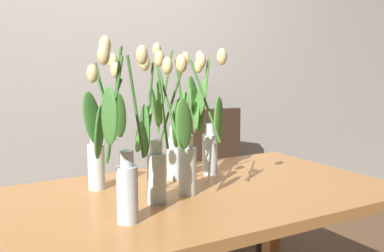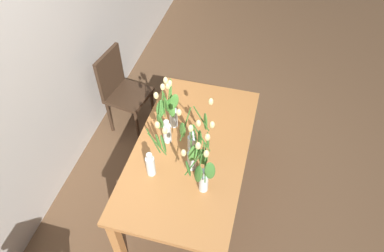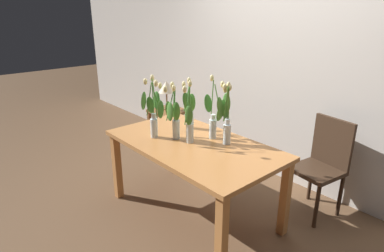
% 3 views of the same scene
% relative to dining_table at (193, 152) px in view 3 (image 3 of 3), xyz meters
% --- Properties ---
extents(ground_plane, '(18.00, 18.00, 0.00)m').
position_rel_dining_table_xyz_m(ground_plane, '(0.00, 0.00, -0.65)').
color(ground_plane, brown).
extents(room_wall_rear, '(9.00, 0.10, 2.70)m').
position_rel_dining_table_xyz_m(room_wall_rear, '(0.00, 1.31, 0.70)').
color(room_wall_rear, beige).
rests_on(room_wall_rear, ground).
extents(dining_table, '(1.60, 0.90, 0.74)m').
position_rel_dining_table_xyz_m(dining_table, '(0.00, 0.00, 0.00)').
color(dining_table, '#B7753D').
rests_on(dining_table, ground).
extents(tulip_vase_0, '(0.19, 0.19, 0.53)m').
position_rel_dining_table_xyz_m(tulip_vase_0, '(-0.17, -0.08, 0.29)').
color(tulip_vase_0, silver).
rests_on(tulip_vase_0, dining_table).
extents(tulip_vase_1, '(0.21, 0.24, 0.58)m').
position_rel_dining_table_xyz_m(tulip_vase_1, '(-0.36, -0.17, 0.32)').
color(tulip_vase_1, silver).
rests_on(tulip_vase_1, dining_table).
extents(tulip_vase_2, '(0.23, 0.14, 0.58)m').
position_rel_dining_table_xyz_m(tulip_vase_2, '(0.03, 0.22, 0.27)').
color(tulip_vase_2, silver).
rests_on(tulip_vase_2, dining_table).
extents(tulip_vase_3, '(0.15, 0.17, 0.55)m').
position_rel_dining_table_xyz_m(tulip_vase_3, '(0.18, 0.21, 0.32)').
color(tulip_vase_3, silver).
rests_on(tulip_vase_3, dining_table).
extents(tulip_vase_4, '(0.15, 0.17, 0.53)m').
position_rel_dining_table_xyz_m(tulip_vase_4, '(-0.28, 0.20, 0.27)').
color(tulip_vase_4, silver).
rests_on(tulip_vase_4, dining_table).
extents(tulip_vase_5, '(0.25, 0.23, 0.55)m').
position_rel_dining_table_xyz_m(tulip_vase_5, '(-0.03, -0.02, 0.28)').
color(tulip_vase_5, silver).
rests_on(tulip_vase_5, dining_table).
extents(dining_chair, '(0.46, 0.46, 0.93)m').
position_rel_dining_table_xyz_m(dining_chair, '(0.76, 0.95, -0.12)').
color(dining_chair, '#382619').
rests_on(dining_chair, ground).
extents(side_table, '(0.44, 0.44, 0.55)m').
position_rel_dining_table_xyz_m(side_table, '(-1.45, 0.81, -0.22)').
color(side_table, brown).
rests_on(side_table, ground).
extents(table_lamp, '(0.22, 0.22, 0.40)m').
position_rel_dining_table_xyz_m(table_lamp, '(-1.50, 0.83, 0.21)').
color(table_lamp, olive).
rests_on(table_lamp, side_table).
extents(pillar_candle, '(0.06, 0.06, 0.07)m').
position_rel_dining_table_xyz_m(pillar_candle, '(-1.58, 0.75, -0.06)').
color(pillar_candle, '#CC4C23').
rests_on(pillar_candle, side_table).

